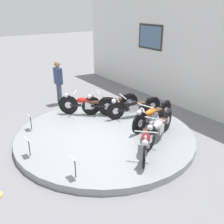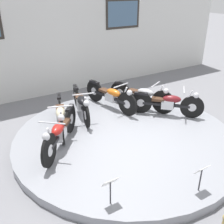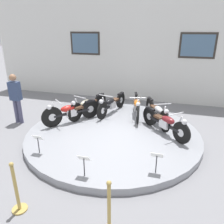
% 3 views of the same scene
% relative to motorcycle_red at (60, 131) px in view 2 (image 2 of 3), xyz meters
% --- Properties ---
extents(ground_plane, '(60.00, 60.00, 0.00)m').
position_rel_motorcycle_red_xyz_m(ground_plane, '(1.51, -0.24, -0.58)').
color(ground_plane, slate).
extents(display_platform, '(5.19, 5.19, 0.18)m').
position_rel_motorcycle_red_xyz_m(display_platform, '(1.51, -0.24, -0.49)').
color(display_platform, gray).
rests_on(display_platform, ground_plane).
extents(back_wall, '(14.00, 0.22, 4.50)m').
position_rel_motorcycle_red_xyz_m(back_wall, '(1.51, 3.67, 1.67)').
color(back_wall, silver).
rests_on(back_wall, ground_plane).
extents(motorcycle_red, '(1.35, 1.57, 0.81)m').
position_rel_motorcycle_red_xyz_m(motorcycle_red, '(0.00, 0.00, 0.00)').
color(motorcycle_red, black).
rests_on(motorcycle_red, display_platform).
extents(motorcycle_cream, '(0.74, 1.91, 0.80)m').
position_rel_motorcycle_red_xyz_m(motorcycle_cream, '(0.30, 0.73, -0.01)').
color(motorcycle_cream, black).
rests_on(motorcycle_cream, display_platform).
extents(motorcycle_black, '(0.63, 1.92, 0.78)m').
position_rel_motorcycle_red_xyz_m(motorcycle_black, '(1.04, 1.18, -0.02)').
color(motorcycle_black, black).
rests_on(motorcycle_black, display_platform).
extents(motorcycle_orange, '(0.61, 1.97, 0.81)m').
position_rel_motorcycle_red_xyz_m(motorcycle_orange, '(1.98, 1.18, -0.00)').
color(motorcycle_orange, black).
rests_on(motorcycle_orange, display_platform).
extents(motorcycle_silver, '(0.92, 1.84, 0.81)m').
position_rel_motorcycle_red_xyz_m(motorcycle_silver, '(2.73, 0.73, -0.00)').
color(motorcycle_silver, black).
rests_on(motorcycle_silver, display_platform).
extents(motorcycle_maroon, '(1.44, 1.42, 0.78)m').
position_rel_motorcycle_red_xyz_m(motorcycle_maroon, '(3.03, -0.00, -0.02)').
color(motorcycle_maroon, black).
rests_on(motorcycle_maroon, display_platform).
extents(info_placard_front_left, '(0.26, 0.11, 0.51)m').
position_rel_motorcycle_red_xyz_m(info_placard_front_left, '(0.06, -1.96, -0.03)').
color(info_placard_front_left, '#333338').
rests_on(info_placard_front_left, display_platform).
extents(info_placard_front_centre, '(0.26, 0.11, 0.51)m').
position_rel_motorcycle_red_xyz_m(info_placard_front_centre, '(1.51, -2.49, -0.03)').
color(info_placard_front_centre, '#333338').
rests_on(info_placard_front_centre, display_platform).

